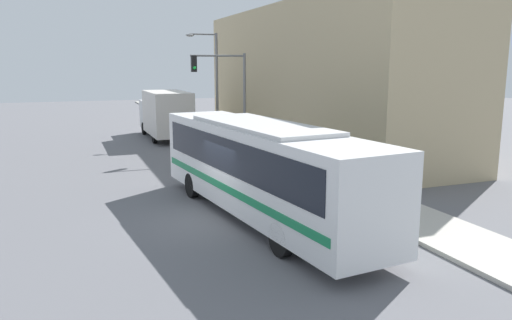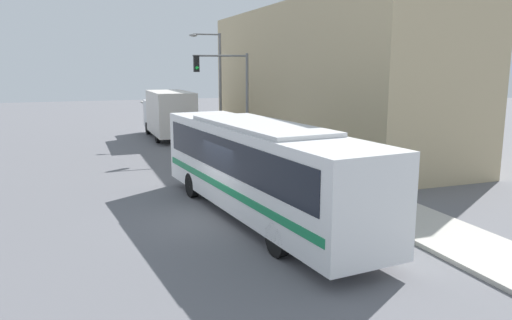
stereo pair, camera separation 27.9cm
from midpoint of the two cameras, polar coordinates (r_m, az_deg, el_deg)
The scene contains 10 objects.
ground_plane at distance 16.77m, azimuth -4.40°, elevation -6.70°, with size 120.00×120.00×0.00m, color slate.
sidewalk at distance 37.16m, azimuth -4.71°, elevation 3.07°, with size 2.58×70.00×0.13m.
building_facade at distance 31.83m, azimuth 6.39°, elevation 9.38°, with size 6.00×23.85×8.58m.
city_bus at distance 16.29m, azimuth 0.01°, elevation -0.49°, with size 3.67×11.88×3.21m.
delivery_truck at distance 35.11m, azimuth -10.59°, elevation 5.28°, with size 2.48×7.73×3.29m.
fire_hydrant at distance 22.87m, azimuth 4.33°, elevation -0.69°, with size 0.27×0.36×0.74m.
traffic_light_pole at distance 29.04m, azimuth -3.64°, elevation 8.61°, with size 3.28×0.35×5.58m.
parking_meter at distance 25.59m, azimuth 1.36°, elevation 1.64°, with size 0.14×0.14×1.23m.
street_lamp at distance 35.00m, azimuth -5.16°, elevation 9.53°, with size 2.22×0.28×7.05m.
pedestrian_near_corner at distance 24.62m, azimuth 5.19°, elevation 1.21°, with size 0.34×0.34×1.63m.
Camera 1 is at (-4.66, -15.30, 5.03)m, focal length 35.00 mm.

